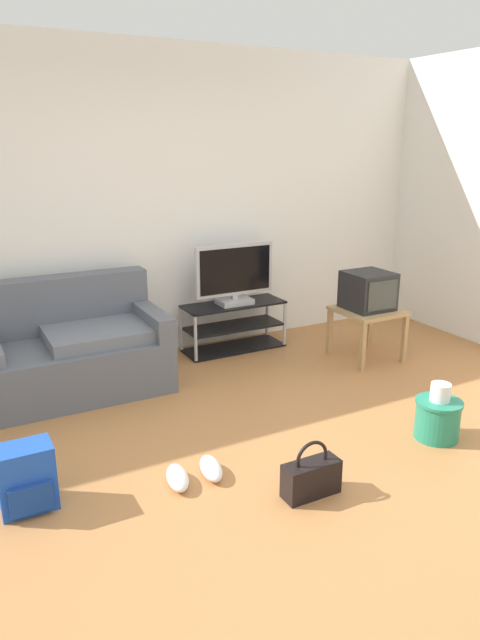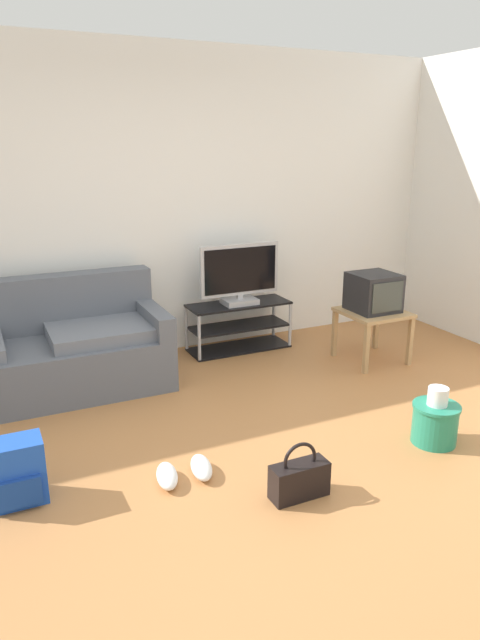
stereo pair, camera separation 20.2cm
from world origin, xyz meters
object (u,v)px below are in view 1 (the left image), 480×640
at_px(tv_stand, 234,326).
at_px(side_table, 368,317).
at_px(couch, 24,358).
at_px(crt_tv, 368,291).
at_px(backpack, 26,478).
at_px(flat_tv, 235,275).
at_px(handbag, 311,477).
at_px(sneakers_pair, 194,473).
at_px(cleaning_bucket, 438,416).

height_order(tv_stand, side_table, side_table).
bearing_deg(couch, crt_tv, -10.75).
bearing_deg(backpack, crt_tv, 18.67).
bearing_deg(crt_tv, flat_tv, 141.92).
bearing_deg(handbag, flat_tv, 72.67).
bearing_deg(flat_tv, tv_stand, 90.00).
distance_m(side_table, handbag, 2.28).
xyz_separation_m(couch, sneakers_pair, (0.68, -1.66, -0.27)).
xyz_separation_m(flat_tv, handbag, (-0.72, -2.29, -0.61)).
distance_m(couch, crt_tv, 2.92).
xyz_separation_m(crt_tv, cleaning_bucket, (-0.55, -1.41, -0.47)).
distance_m(tv_stand, sneakers_pair, 2.25).
xyz_separation_m(crt_tv, backpack, (-3.07, -0.94, -0.45)).
height_order(side_table, crt_tv, crt_tv).
height_order(couch, flat_tv, flat_tv).
bearing_deg(crt_tv, sneakers_pair, -152.92).
xyz_separation_m(tv_stand, crt_tv, (0.95, -0.76, 0.40)).
distance_m(tv_stand, side_table, 1.24).
height_order(side_table, cleaning_bucket, side_table).
height_order(flat_tv, cleaning_bucket, flat_tv).
distance_m(flat_tv, backpack, 2.76).
distance_m(flat_tv, cleaning_bucket, 2.26).
bearing_deg(cleaning_bucket, flat_tv, 100.38).
height_order(crt_tv, handbag, crt_tv).
height_order(flat_tv, handbag, flat_tv).
relative_size(flat_tv, backpack, 2.11).
xyz_separation_m(backpack, cleaning_bucket, (2.52, -0.47, -0.02)).
distance_m(couch, backpack, 1.50).
relative_size(couch, sneakers_pair, 5.56).
relative_size(crt_tv, backpack, 1.06).
bearing_deg(handbag, crt_tv, 43.03).
xyz_separation_m(tv_stand, flat_tv, (0.00, -0.02, 0.50)).
relative_size(side_table, sneakers_pair, 1.39).
bearing_deg(backpack, couch, 83.46).
height_order(side_table, handbag, side_table).
bearing_deg(side_table, tv_stand, 140.50).
bearing_deg(backpack, sneakers_pair, -9.54).
xyz_separation_m(flat_tv, cleaning_bucket, (0.39, -2.15, -0.56)).
relative_size(flat_tv, crt_tv, 2.00).
bearing_deg(couch, backpack, -98.26).
xyz_separation_m(backpack, sneakers_pair, (0.89, -0.18, -0.13)).
xyz_separation_m(couch, tv_stand, (1.91, 0.22, -0.10)).
bearing_deg(side_table, backpack, -163.32).
bearing_deg(couch, handbag, -60.36).
relative_size(flat_tv, handbag, 2.31).
bearing_deg(side_table, couch, 168.94).
bearing_deg(crt_tv, tv_stand, 141.09).
distance_m(couch, flat_tv, 1.96).
height_order(handbag, cleaning_bucket, cleaning_bucket).
bearing_deg(flat_tv, couch, -174.02).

